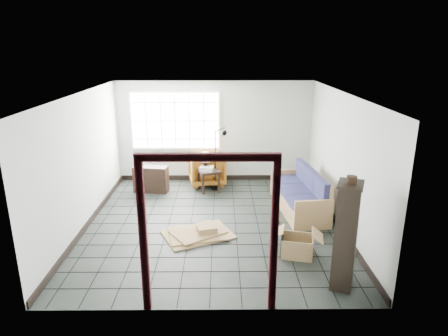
{
  "coord_description": "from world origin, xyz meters",
  "views": [
    {
      "loc": [
        0.16,
        -7.38,
        3.46
      ],
      "look_at": [
        0.22,
        0.3,
        1.08
      ],
      "focal_mm": 32.0,
      "sensor_mm": 36.0,
      "label": 1
    }
  ],
  "objects_px": {
    "side_table": "(209,174)",
    "tall_shelf": "(346,235)",
    "armchair": "(207,167)",
    "futon_sofa": "(301,196)"
  },
  "relations": [
    {
      "from": "side_table",
      "to": "tall_shelf",
      "type": "relative_size",
      "value": 0.38
    },
    {
      "from": "armchair",
      "to": "tall_shelf",
      "type": "xyz_separation_m",
      "value": [
        2.16,
        -4.59,
        0.39
      ]
    },
    {
      "from": "futon_sofa",
      "to": "side_table",
      "type": "xyz_separation_m",
      "value": [
        -2.05,
        1.2,
        0.12
      ]
    },
    {
      "from": "armchair",
      "to": "tall_shelf",
      "type": "distance_m",
      "value": 5.09
    },
    {
      "from": "armchair",
      "to": "side_table",
      "type": "distance_m",
      "value": 0.53
    },
    {
      "from": "side_table",
      "to": "armchair",
      "type": "bearing_deg",
      "value": 96.53
    },
    {
      "from": "armchair",
      "to": "side_table",
      "type": "xyz_separation_m",
      "value": [
        0.06,
        -0.52,
        0.0
      ]
    },
    {
      "from": "armchair",
      "to": "side_table",
      "type": "relative_size",
      "value": 1.42
    },
    {
      "from": "futon_sofa",
      "to": "tall_shelf",
      "type": "height_order",
      "value": "tall_shelf"
    },
    {
      "from": "futon_sofa",
      "to": "side_table",
      "type": "relative_size",
      "value": 3.39
    }
  ]
}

